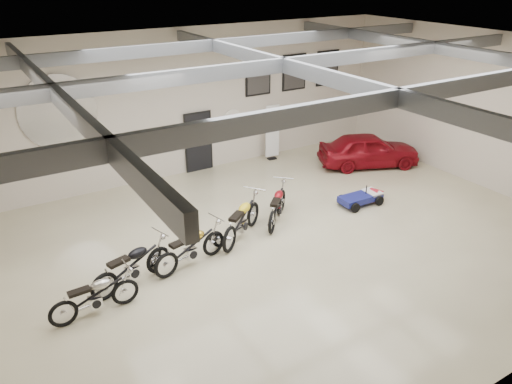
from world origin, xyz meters
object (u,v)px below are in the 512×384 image
motorcycle_black (132,265)px  vintage_car (369,150)px  motorcycle_gold (190,247)px  motorcycle_yellow (242,219)px  motorcycle_silver (94,295)px  motorcycle_red (277,205)px  go_kart (364,195)px  banner_stand (272,134)px

motorcycle_black → vintage_car: (9.91, 2.79, 0.07)m
motorcycle_gold → motorcycle_yellow: size_ratio=0.94×
motorcycle_silver → motorcycle_black: motorcycle_black is taller
motorcycle_red → vintage_car: bearing=-24.9°
motorcycle_silver → vintage_car: vintage_car is taller
motorcycle_yellow → motorcycle_red: size_ratio=1.08×
motorcycle_silver → motorcycle_red: bearing=12.1°
motorcycle_red → go_kart: size_ratio=1.19×
motorcycle_gold → vintage_car: (8.41, 2.74, 0.08)m
motorcycle_black → motorcycle_red: size_ratio=1.04×
banner_stand → motorcycle_black: bearing=-138.5°
motorcycle_gold → go_kart: bearing=-9.1°
vintage_car → motorcycle_red: bearing=132.4°
banner_stand → motorcycle_silver: bearing=-139.0°
motorcycle_gold → go_kart: 6.09m
motorcycle_silver → motorcycle_gold: (2.53, 0.68, 0.05)m
banner_stand → motorcycle_yellow: (-4.00, -4.62, -0.44)m
motorcycle_yellow → vintage_car: size_ratio=0.60×
motorcycle_gold → vintage_car: 8.84m
motorcycle_red → motorcycle_black: bearing=146.4°
banner_stand → motorcycle_gold: 7.74m
motorcycle_silver → motorcycle_yellow: motorcycle_yellow is taller
banner_stand → motorcycle_black: (-7.26, -5.21, -0.46)m
motorcycle_silver → motorcycle_gold: bearing=12.0°
banner_stand → vintage_car: 3.61m
motorcycle_black → motorcycle_yellow: motorcycle_yellow is taller
go_kart → motorcycle_yellow: bearing=179.5°
banner_stand → motorcycle_gold: (-5.76, -5.16, -0.47)m
motorcycle_yellow → go_kart: 4.33m
motorcycle_gold → motorcycle_black: bearing=169.2°
motorcycle_black → motorcycle_gold: motorcycle_black is taller
banner_stand → motorcycle_red: 5.08m
motorcycle_black → motorcycle_red: bearing=-4.9°
motorcycle_silver → motorcycle_gold: motorcycle_gold is taller
motorcycle_gold → motorcycle_red: motorcycle_gold is taller
motorcycle_gold → motorcycle_yellow: (1.76, 0.54, 0.03)m
motorcycle_yellow → motorcycle_red: 1.39m
vintage_car → banner_stand: bearing=70.4°
motorcycle_black → motorcycle_red: (4.62, 0.90, -0.02)m
motorcycle_yellow → vintage_car: 7.00m
go_kart → vintage_car: vintage_car is taller
motorcycle_silver → motorcycle_gold: size_ratio=0.91×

